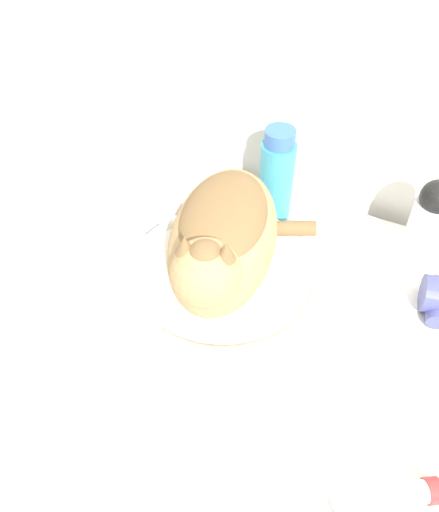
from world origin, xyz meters
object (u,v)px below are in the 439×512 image
object	(u,v)px
faucet	(148,204)
lotion_bottle_white	(429,222)
cream_tube	(388,496)
mouthwash_bottle	(276,176)
cat	(223,237)

from	to	relation	value
faucet	lotion_bottle_white	bearing A→B (deg)	38.20
cream_tube	faucet	bearing A→B (deg)	149.65
faucet	mouthwash_bottle	world-z (taller)	mouthwash_bottle
faucet	mouthwash_bottle	distance (m)	0.25
mouthwash_bottle	cat	bearing A→B (deg)	-90.45
cat	cream_tube	world-z (taller)	cat
cat	lotion_bottle_white	bearing A→B (deg)	115.59
mouthwash_bottle	lotion_bottle_white	xyz separation A→B (m)	(0.29, 0.00, -0.01)
lotion_bottle_white	cream_tube	distance (m)	0.48
faucet	lotion_bottle_white	distance (m)	0.51
cat	cream_tube	bearing A→B (deg)	42.59
cat	mouthwash_bottle	world-z (taller)	cat
cat	mouthwash_bottle	xyz separation A→B (m)	(0.00, 0.24, -0.04)
cat	faucet	xyz separation A→B (m)	(-0.20, 0.09, -0.07)
lotion_bottle_white	faucet	bearing A→B (deg)	-162.88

